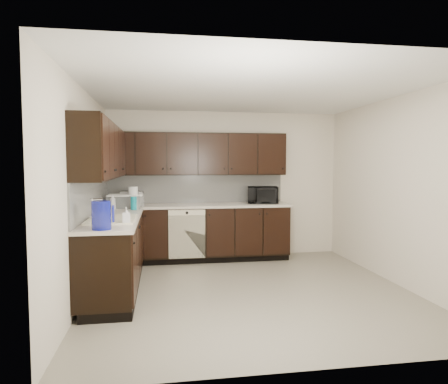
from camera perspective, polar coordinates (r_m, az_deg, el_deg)
The scene contains 20 objects.
floor at distance 5.22m, azimuth 3.67°, elevation -13.87°, with size 4.00×4.00×0.00m, color gray.
ceiling at distance 5.05m, azimuth 3.80°, elevation 14.22°, with size 4.00×4.00×0.00m, color white.
wall_back at distance 6.95m, azimuth 0.10°, elevation 1.09°, with size 4.00×0.02×2.50m, color beige.
wall_left at distance 4.95m, azimuth -19.50°, elevation -0.32°, with size 0.02×4.00×2.50m, color beige.
wall_right at distance 5.76m, azimuth 23.52°, elevation 0.16°, with size 0.02×4.00×2.50m, color beige.
wall_front at distance 3.07m, azimuth 11.95°, elevation -2.67°, with size 4.00×0.02×2.50m, color beige.
lower_cabinets at distance 6.08m, azimuth -8.04°, elevation -7.32°, with size 3.00×2.80×0.90m.
countertop at distance 6.00m, azimuth -8.10°, elevation -2.58°, with size 3.03×2.83×0.04m.
backsplash at distance 6.18m, azimuth -10.10°, elevation 0.02°, with size 3.00×2.80×0.48m.
upper_cabinets at distance 6.06m, azimuth -9.09°, elevation 5.53°, with size 3.00×2.80×0.70m.
dishwasher at distance 6.36m, azimuth -5.32°, elevation -5.58°, with size 0.58×0.04×0.78m.
sink at distance 4.93m, azimuth -15.76°, elevation -4.57°, with size 0.54×0.82×0.42m.
microwave at distance 6.79m, azimuth 5.55°, elevation -0.43°, with size 0.51×0.34×0.28m, color black.
soap_bottle_a at distance 4.55m, azimuth -13.78°, elevation -3.30°, with size 0.08×0.09×0.19m, color gray.
soap_bottle_b at distance 6.09m, azimuth -15.60°, elevation -1.35°, with size 0.09×0.09×0.22m, color gray.
toaster_oven at distance 6.65m, azimuth -13.06°, elevation -0.87°, with size 0.35×0.26×0.22m, color #BDBDBF.
storage_bin at distance 6.25m, azimuth -13.89°, elevation -1.31°, with size 0.50×0.37×0.19m, color white.
blue_pitcher at distance 4.23m, azimuth -17.12°, elevation -3.20°, with size 0.19×0.19×0.29m, color #101798.
teal_tumbler at distance 5.96m, azimuth -12.78°, elevation -1.56°, with size 0.09×0.09×0.19m, color #0D8599.
paper_towel_roll at distance 6.24m, azimuth -12.86°, elevation -0.73°, with size 0.14×0.14×0.32m, color silver.
Camera 1 is at (-1.09, -4.85, 1.60)m, focal length 32.00 mm.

